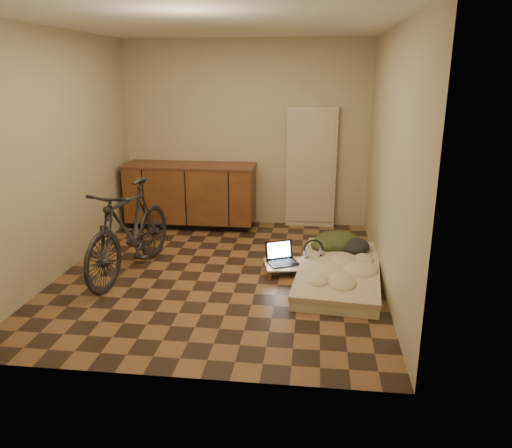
# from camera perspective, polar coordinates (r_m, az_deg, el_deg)

# --- Properties ---
(room_shell) EXTENTS (3.50, 4.00, 2.60)m
(room_shell) POSITION_cam_1_polar(r_m,az_deg,el_deg) (5.26, -4.29, 7.58)
(room_shell) COLOR brown
(room_shell) RESTS_ON ground
(cabinets) EXTENTS (1.84, 0.62, 0.91)m
(cabinets) POSITION_cam_1_polar(r_m,az_deg,el_deg) (7.22, -7.44, 3.33)
(cabinets) COLOR black
(cabinets) RESTS_ON ground
(appliance_panel) EXTENTS (0.70, 0.10, 1.70)m
(appliance_panel) POSITION_cam_1_polar(r_m,az_deg,el_deg) (7.15, 6.32, 6.39)
(appliance_panel) COLOR beige
(appliance_panel) RESTS_ON ground
(bicycle) EXTENTS (0.80, 1.82, 1.14)m
(bicycle) POSITION_cam_1_polar(r_m,az_deg,el_deg) (5.57, -14.30, -0.13)
(bicycle) COLOR black
(bicycle) RESTS_ON ground
(futon) EXTENTS (1.01, 1.84, 0.15)m
(futon) POSITION_cam_1_polar(r_m,az_deg,el_deg) (5.50, 9.45, -5.47)
(futon) COLOR beige
(futon) RESTS_ON ground
(clothing_pile) EXTENTS (0.65, 0.56, 0.24)m
(clothing_pile) POSITION_cam_1_polar(r_m,az_deg,el_deg) (6.03, 9.82, -1.45)
(clothing_pile) COLOR #303820
(clothing_pile) RESTS_ON futon
(headphones) EXTENTS (0.33, 0.31, 0.17)m
(headphones) POSITION_cam_1_polar(r_m,az_deg,el_deg) (5.68, 6.58, -2.85)
(headphones) COLOR black
(headphones) RESTS_ON futon
(lap_desk) EXTENTS (0.70, 0.53, 0.11)m
(lap_desk) POSITION_cam_1_polar(r_m,az_deg,el_deg) (5.62, 4.29, -4.62)
(lap_desk) COLOR brown
(lap_desk) RESTS_ON ground
(laptop) EXTENTS (0.41, 0.40, 0.22)m
(laptop) POSITION_cam_1_polar(r_m,az_deg,el_deg) (5.62, 2.95, -3.92)
(laptop) COLOR black
(laptop) RESTS_ON lap_desk
(mouse) EXTENTS (0.08, 0.11, 0.04)m
(mouse) POSITION_cam_1_polar(r_m,az_deg,el_deg) (5.59, 6.30, -4.43)
(mouse) COLOR white
(mouse) RESTS_ON lap_desk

